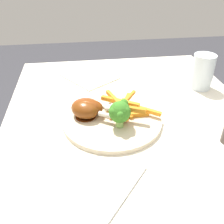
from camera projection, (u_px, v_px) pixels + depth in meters
name	position (u px, v px, depth m)	size (l,w,h in m)	color
dining_table	(132.00, 161.00, 0.74)	(0.90, 0.68, 0.73)	silver
dinner_plate	(112.00, 120.00, 0.67)	(0.25, 0.25, 0.01)	beige
broccoli_floret_front	(120.00, 112.00, 0.61)	(0.06, 0.05, 0.07)	#8CBB5E
carrot_fries_pile	(126.00, 107.00, 0.68)	(0.13, 0.15, 0.04)	orange
chicken_drumstick_near	(89.00, 108.00, 0.66)	(0.06, 0.14, 0.05)	#521F09
chicken_drumstick_far	(87.00, 107.00, 0.67)	(0.05, 0.12, 0.04)	#5B2210
chicken_drumstick_extra	(87.00, 110.00, 0.66)	(0.10, 0.13, 0.04)	#4D1F09
fork	(121.00, 199.00, 0.46)	(0.19, 0.01, 0.01)	silver
water_glass	(202.00, 72.00, 0.81)	(0.07, 0.07, 0.11)	silver
napkin	(89.00, 76.00, 0.90)	(0.17, 0.14, 0.00)	beige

